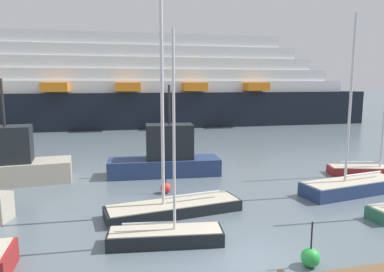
% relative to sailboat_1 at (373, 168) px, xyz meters
% --- Properties ---
extents(ground_plane, '(600.00, 600.00, 0.00)m').
position_rel_sailboat_1_xyz_m(ground_plane, '(-13.59, -9.92, -0.52)').
color(ground_plane, slate).
extents(sailboat_1, '(6.45, 3.11, 10.63)m').
position_rel_sailboat_1_xyz_m(sailboat_1, '(0.00, 0.00, 0.00)').
color(sailboat_1, maroon).
rests_on(sailboat_1, ground_plane).
extents(sailboat_2, '(7.18, 2.86, 11.28)m').
position_rel_sailboat_1_xyz_m(sailboat_2, '(-15.69, -4.39, -0.01)').
color(sailboat_2, black).
rests_on(sailboat_2, ground_plane).
extents(sailboat_3, '(4.94, 1.88, 8.79)m').
position_rel_sailboat_1_xyz_m(sailboat_3, '(-16.61, -7.65, -0.08)').
color(sailboat_3, black).
rests_on(sailboat_3, ground_plane).
extents(sailboat_5, '(6.67, 2.90, 10.57)m').
position_rel_sailboat_1_xyz_m(sailboat_5, '(-4.58, -3.54, 0.02)').
color(sailboat_5, navy).
rests_on(sailboat_5, ground_plane).
extents(fishing_boat_0, '(8.24, 3.05, 6.55)m').
position_rel_sailboat_1_xyz_m(fishing_boat_0, '(-14.85, 3.38, 0.83)').
color(fishing_boat_0, navy).
rests_on(fishing_boat_0, ground_plane).
extents(fishing_boat_2, '(9.07, 3.34, 6.98)m').
position_rel_sailboat_1_xyz_m(fishing_boat_2, '(-25.83, 3.51, 0.81)').
color(fishing_boat_2, '#BCB29E').
rests_on(fishing_boat_2, ground_plane).
extents(channel_buoy_0, '(0.65, 0.65, 1.71)m').
position_rel_sailboat_1_xyz_m(channel_buoy_0, '(-15.57, -0.92, -0.18)').
color(channel_buoy_0, red).
rests_on(channel_buoy_0, ground_plane).
extents(channel_buoy_1, '(0.70, 0.70, 1.72)m').
position_rel_sailboat_1_xyz_m(channel_buoy_1, '(-11.70, -10.67, -0.16)').
color(channel_buoy_1, green).
rests_on(channel_buoy_1, ground_plane).
extents(cruise_ship, '(95.83, 15.63, 18.67)m').
position_rel_sailboat_1_xyz_m(cruise_ship, '(-25.98, 35.57, 5.49)').
color(cruise_ship, black).
rests_on(cruise_ship, ground_plane).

